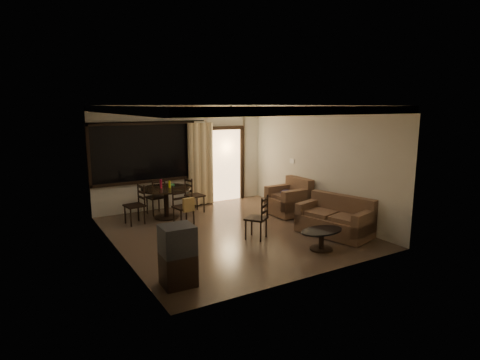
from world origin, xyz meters
TOP-DOWN VIEW (x-y plane):
  - ground at (0.00, 0.00)m, footprint 5.50×5.50m
  - room_shell at (0.59, 1.77)m, footprint 5.50×6.70m
  - dining_table at (-0.86, 1.83)m, footprint 1.23×1.23m
  - dining_chair_west at (-1.69, 1.71)m, footprint 0.47×0.47m
  - dining_chair_east at (-0.03, 1.94)m, footprint 0.47×0.47m
  - dining_chair_south at (-0.74, 0.98)m, footprint 0.47×0.52m
  - dining_chair_north at (-0.97, 2.29)m, footprint 0.47×0.47m
  - tv_cabinet at (-2.05, -1.92)m, footprint 0.54×0.48m
  - sofa at (1.88, -1.33)m, footprint 1.20×1.72m
  - armchair at (2.04, 0.50)m, footprint 0.93×0.93m
  - coffee_table at (0.97, -1.88)m, footprint 0.92×0.55m
  - side_chair at (0.23, -0.67)m, footprint 0.58×0.58m

SIDE VIEW (x-z plane):
  - ground at x=0.00m, z-range 0.00..0.00m
  - coffee_table at x=0.97m, z-range 0.07..0.47m
  - side_chair at x=0.23m, z-range -0.19..0.75m
  - dining_chair_west at x=-1.69m, z-range -0.19..0.76m
  - dining_chair_east at x=-0.03m, z-range -0.19..0.76m
  - dining_chair_north at x=-0.97m, z-range -0.19..0.76m
  - dining_chair_south at x=-0.74m, z-range -0.17..0.78m
  - sofa at x=1.88m, z-range -0.08..0.75m
  - armchair at x=2.04m, z-range -0.08..0.84m
  - tv_cabinet at x=-2.05m, z-range 0.00..0.98m
  - dining_table at x=-0.86m, z-range 0.11..1.10m
  - room_shell at x=0.59m, z-range -0.92..4.58m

